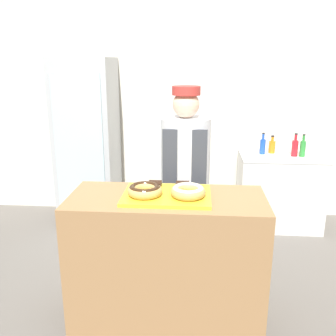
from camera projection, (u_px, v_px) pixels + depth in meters
The scene contains 15 objects.
ground_plane at pixel (167, 316), 2.86m from camera, with size 14.00×14.00×0.00m, color #66605B.
wall_back at pixel (181, 106), 4.53m from camera, with size 8.00×0.06×2.70m.
display_counter at pixel (167, 259), 2.73m from camera, with size 1.37×0.60×0.97m.
serving_tray at pixel (167, 195), 2.59m from camera, with size 0.60×0.44×0.02m.
donut_chocolate_glaze at pixel (145, 190), 2.54m from camera, with size 0.24×0.24×0.07m.
donut_light_glaze at pixel (188, 191), 2.52m from camera, with size 0.24×0.24×0.07m.
brownie_back_left at pixel (155, 184), 2.73m from camera, with size 0.09×0.09×0.03m.
brownie_back_right at pixel (182, 185), 2.72m from camera, with size 0.09×0.09×0.03m.
baker_person at pixel (185, 181), 3.24m from camera, with size 0.42×0.42×1.68m.
beverage_fridge at pixel (88, 143), 4.35m from camera, with size 0.65×0.64×1.91m.
chest_freezer at pixel (279, 191), 4.34m from camera, with size 0.92×0.58×0.85m.
bottle_orange at pixel (272, 146), 4.32m from camera, with size 0.07×0.07×0.20m.
bottle_red at pixel (295, 147), 4.17m from camera, with size 0.07×0.07×0.26m.
bottle_green at pixel (303, 148), 4.16m from camera, with size 0.06×0.06×0.25m.
bottle_blue at pixel (263, 146), 4.27m from camera, with size 0.06×0.06×0.25m.
Camera 1 is at (0.20, -2.42, 1.89)m, focal length 40.00 mm.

